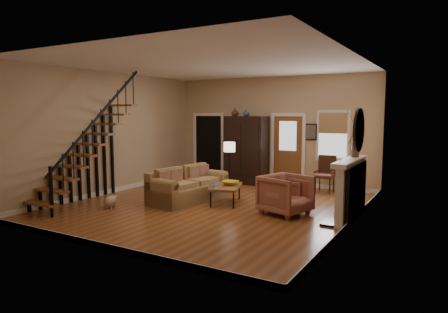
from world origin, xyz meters
The scene contains 15 objects.
room centered at (-0.41, 1.76, 1.51)m, with size 7.00×7.33×3.30m.
staircase centered at (-2.78, -1.30, 1.60)m, with size 0.94×2.80×3.20m, color brown, non-canonical shape.
fireplace centered at (3.13, 0.50, 0.74)m, with size 0.33×1.95×2.30m.
armoire centered at (-0.70, 3.15, 1.05)m, with size 1.30×0.60×2.10m, color black, non-canonical shape.
vase_a centered at (-1.05, 3.05, 2.22)m, with size 0.24×0.24×0.25m, color #4C2619.
vase_b centered at (-0.65, 3.05, 2.21)m, with size 0.20×0.20×0.21m, color #334C60.
sofa centered at (-0.77, 0.14, 0.39)m, with size 0.91×2.12×0.79m, color #997645, non-canonical shape.
coffee_table centered at (0.15, 0.39, 0.22)m, with size 0.67×1.15×0.44m, color brown, non-canonical shape.
bowl centered at (0.20, 0.54, 0.49)m, with size 0.39×0.39×0.10m, color gold.
books centered at (0.03, 0.09, 0.47)m, with size 0.21×0.29×0.05m, color beige, non-canonical shape.
armchair_left centered at (1.80, 0.15, 0.43)m, with size 0.92×0.95×0.86m, color brown.
armchair_right centered at (1.58, 0.71, 0.35)m, with size 0.74×0.76×0.69m, color brown.
floor_lamp centered at (-0.47, 1.68, 0.70)m, with size 0.32×0.32×1.40m, color black, non-canonical shape.
side_chair centered at (1.85, 2.95, 0.51)m, with size 0.54×0.54×1.02m, color #3B2012, non-canonical shape.
dog centered at (-1.91, -1.39, 0.15)m, with size 0.24×0.41×0.30m, color tan, non-canonical shape.
Camera 1 is at (4.94, -7.90, 2.20)m, focal length 32.00 mm.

